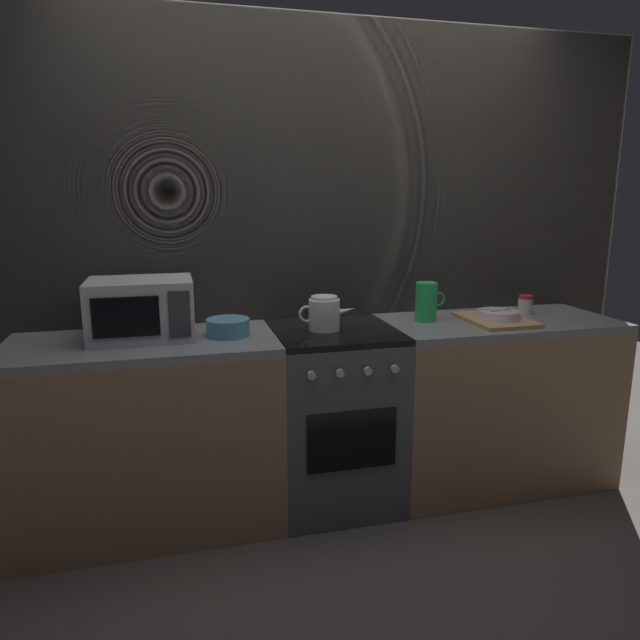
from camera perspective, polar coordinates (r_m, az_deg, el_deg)
ground_plane at (r=3.16m, az=1.33°, el=-16.99°), size 8.00×8.00×0.00m
back_wall at (r=3.08m, az=-0.19°, el=5.88°), size 3.60×0.05×2.40m
counter_left at (r=2.87m, az=-16.50°, el=-10.69°), size 1.20×0.60×0.90m
stove_unit at (r=2.96m, az=1.39°, el=-9.42°), size 0.60×0.63×0.90m
counter_right at (r=3.31m, az=16.69°, el=-7.57°), size 1.20×0.60×0.90m
microwave at (r=2.76m, az=-17.11°, el=1.05°), size 0.46×0.35×0.27m
kettle at (r=2.80m, az=0.44°, el=0.64°), size 0.28×0.15×0.17m
mixing_bowl at (r=2.73m, az=-9.00°, el=-0.71°), size 0.20×0.20×0.08m
pitcher at (r=3.04m, az=10.39°, el=1.78°), size 0.16×0.11×0.20m
dish_pile at (r=3.11m, az=16.93°, el=0.24°), size 0.30×0.40×0.07m
spice_jar at (r=3.36m, az=19.47°, el=1.40°), size 0.08×0.08×0.10m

